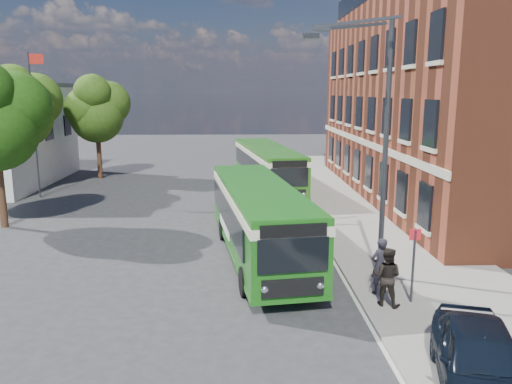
{
  "coord_description": "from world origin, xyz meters",
  "views": [
    {
      "loc": [
        0.15,
        -18.76,
        6.67
      ],
      "look_at": [
        0.98,
        3.33,
        2.2
      ],
      "focal_mm": 35.0,
      "sensor_mm": 36.0,
      "label": 1
    }
  ],
  "objects_px": {
    "street_lamp": "(375,148)",
    "bus_front": "(259,214)",
    "parked_car": "(481,361)",
    "bus_rear": "(267,164)"
  },
  "relations": [
    {
      "from": "street_lamp",
      "to": "bus_front",
      "type": "height_order",
      "value": "street_lamp"
    },
    {
      "from": "bus_front",
      "to": "parked_car",
      "type": "bearing_deg",
      "value": -65.63
    },
    {
      "from": "street_lamp",
      "to": "bus_rear",
      "type": "bearing_deg",
      "value": 98.99
    },
    {
      "from": "street_lamp",
      "to": "parked_car",
      "type": "bearing_deg",
      "value": -85.41
    },
    {
      "from": "bus_front",
      "to": "parked_car",
      "type": "distance_m",
      "value": 10.71
    },
    {
      "from": "street_lamp",
      "to": "bus_rear",
      "type": "distance_m",
      "value": 17.26
    },
    {
      "from": "bus_rear",
      "to": "parked_car",
      "type": "distance_m",
      "value": 24.09
    },
    {
      "from": "parked_car",
      "to": "bus_front",
      "type": "bearing_deg",
      "value": 130.49
    },
    {
      "from": "bus_rear",
      "to": "bus_front",
      "type": "bearing_deg",
      "value": -94.76
    },
    {
      "from": "bus_rear",
      "to": "parked_car",
      "type": "height_order",
      "value": "bus_rear"
    }
  ]
}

